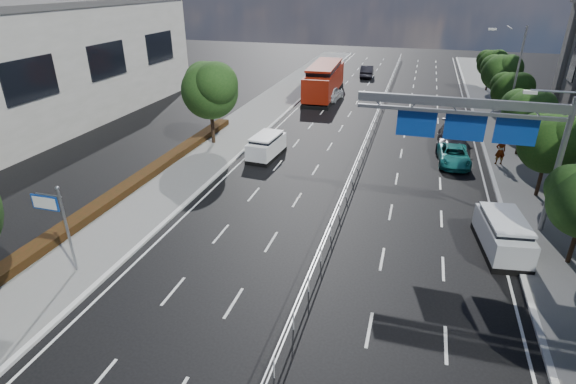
% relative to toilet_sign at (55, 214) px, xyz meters
% --- Properties ---
extents(ground, '(160.00, 160.00, 0.00)m').
position_rel_toilet_sign_xyz_m(ground, '(10.95, 0.00, -2.94)').
color(ground, black).
rests_on(ground, ground).
extents(sidewalk_near, '(5.00, 140.00, 0.14)m').
position_rel_toilet_sign_xyz_m(sidewalk_near, '(-0.55, 0.00, -2.87)').
color(sidewalk_near, slate).
rests_on(sidewalk_near, ground).
extents(kerb_near, '(0.25, 140.00, 0.15)m').
position_rel_toilet_sign_xyz_m(kerb_near, '(1.95, 0.00, -2.87)').
color(kerb_near, silver).
rests_on(kerb_near, ground).
extents(kerb_far, '(0.25, 140.00, 0.15)m').
position_rel_toilet_sign_xyz_m(kerb_far, '(19.95, 0.00, -2.87)').
color(kerb_far, silver).
rests_on(kerb_far, ground).
extents(median_fence, '(0.05, 85.00, 1.02)m').
position_rel_toilet_sign_xyz_m(median_fence, '(10.95, 22.50, -2.42)').
color(median_fence, silver).
rests_on(median_fence, ground).
extents(hedge_near, '(1.00, 36.00, 0.44)m').
position_rel_toilet_sign_xyz_m(hedge_near, '(-2.35, 5.00, -2.58)').
color(hedge_near, black).
rests_on(hedge_near, sidewalk_near).
extents(toilet_sign, '(1.62, 0.18, 4.34)m').
position_rel_toilet_sign_xyz_m(toilet_sign, '(0.00, 0.00, 0.00)').
color(toilet_sign, gray).
rests_on(toilet_sign, ground).
extents(overhead_gantry, '(10.24, 0.38, 7.45)m').
position_rel_toilet_sign_xyz_m(overhead_gantry, '(17.69, 10.05, 2.66)').
color(overhead_gantry, gray).
rests_on(overhead_gantry, ground).
extents(streetlight_far, '(2.78, 2.40, 9.00)m').
position_rel_toilet_sign_xyz_m(streetlight_far, '(21.46, 26.00, 2.27)').
color(streetlight_far, gray).
rests_on(streetlight_far, ground).
extents(near_building, '(12.00, 38.00, 10.00)m').
position_rel_toilet_sign_xyz_m(near_building, '(-19.05, 18.00, 2.06)').
color(near_building, '#B8B4A5').
rests_on(near_building, ground).
extents(near_tree_back, '(4.84, 4.51, 6.69)m').
position_rel_toilet_sign_xyz_m(near_tree_back, '(-0.99, 17.97, 1.67)').
color(near_tree_back, black).
rests_on(near_tree_back, ground).
extents(far_tree_d, '(3.85, 3.59, 5.34)m').
position_rel_toilet_sign_xyz_m(far_tree_d, '(22.20, 14.48, 0.74)').
color(far_tree_d, black).
rests_on(far_tree_d, ground).
extents(far_tree_e, '(3.63, 3.38, 5.13)m').
position_rel_toilet_sign_xyz_m(far_tree_e, '(22.20, 21.98, 0.61)').
color(far_tree_e, black).
rests_on(far_tree_e, ground).
extents(far_tree_f, '(3.52, 3.28, 5.02)m').
position_rel_toilet_sign_xyz_m(far_tree_f, '(22.20, 29.48, 0.55)').
color(far_tree_f, black).
rests_on(far_tree_f, ground).
extents(far_tree_g, '(3.96, 3.69, 5.45)m').
position_rel_toilet_sign_xyz_m(far_tree_g, '(22.20, 36.98, 0.81)').
color(far_tree_g, black).
rests_on(far_tree_g, ground).
extents(far_tree_h, '(3.41, 3.18, 4.91)m').
position_rel_toilet_sign_xyz_m(far_tree_h, '(22.20, 44.48, 0.48)').
color(far_tree_h, black).
rests_on(far_tree_h, ground).
extents(white_minivan, '(2.04, 4.14, 1.75)m').
position_rel_toilet_sign_xyz_m(white_minivan, '(4.04, 16.39, -2.09)').
color(white_minivan, black).
rests_on(white_minivan, ground).
extents(red_bus, '(3.45, 12.30, 3.64)m').
position_rel_toilet_sign_xyz_m(red_bus, '(4.08, 36.62, -1.05)').
color(red_bus, black).
rests_on(red_bus, ground).
extents(near_car_silver, '(2.30, 4.73, 1.55)m').
position_rel_toilet_sign_xyz_m(near_car_silver, '(5.25, 35.03, -2.17)').
color(near_car_silver, '#BABEC2').
rests_on(near_car_silver, ground).
extents(near_car_dark, '(1.95, 4.78, 1.54)m').
position_rel_toilet_sign_xyz_m(near_car_dark, '(7.34, 49.28, -2.17)').
color(near_car_dark, black).
rests_on(near_car_dark, ground).
extents(silver_minivan, '(2.43, 4.57, 1.81)m').
position_rel_toilet_sign_xyz_m(silver_minivan, '(19.25, 7.43, -2.05)').
color(silver_minivan, black).
rests_on(silver_minivan, ground).
extents(parked_car_teal, '(2.36, 4.68, 1.27)m').
position_rel_toilet_sign_xyz_m(parked_car_teal, '(17.45, 18.90, -2.31)').
color(parked_car_teal, '#186D69').
rests_on(parked_car_teal, ground).
extents(parked_car_dark, '(2.59, 5.72, 1.63)m').
position_rel_toilet_sign_xyz_m(parked_car_dark, '(17.46, 22.52, -2.13)').
color(parked_car_dark, black).
rests_on(parked_car_dark, ground).
extents(pedestrian_a, '(0.82, 0.64, 1.97)m').
position_rel_toilet_sign_xyz_m(pedestrian_a, '(20.55, 19.40, -1.82)').
color(pedestrian_a, gray).
rests_on(pedestrian_a, sidewalk_far).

